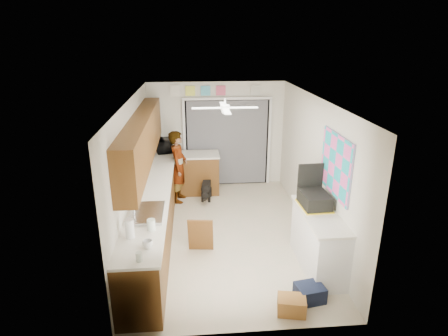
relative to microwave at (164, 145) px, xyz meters
name	(u,v)px	position (x,y,z in m)	size (l,w,h in m)	color
floor	(226,233)	(1.25, -2.25, -1.09)	(5.00, 5.00, 0.00)	#C1B69B
ceiling	(226,99)	(1.25, -2.25, 1.41)	(5.00, 5.00, 0.00)	white
wall_back	(217,135)	(1.25, 0.25, 0.16)	(3.20, 3.20, 0.00)	silver
wall_front	(245,245)	(1.25, -4.75, 0.16)	(3.20, 3.20, 0.00)	silver
wall_left	(134,173)	(-0.35, -2.25, 0.16)	(5.00, 5.00, 0.00)	silver
wall_right	(314,168)	(2.85, -2.25, 0.16)	(5.00, 5.00, 0.00)	silver
left_base_cabinets	(154,214)	(-0.05, -2.25, -0.64)	(0.60, 4.80, 0.90)	brown
left_countertop	(153,190)	(-0.04, -2.25, -0.17)	(0.62, 4.80, 0.04)	white
upper_cabinets	(142,139)	(-0.19, -2.05, 0.71)	(0.32, 4.00, 0.80)	brown
sink_basin	(147,213)	(-0.04, -3.25, -0.13)	(0.50, 0.76, 0.06)	silver
faucet	(134,208)	(-0.23, -3.25, -0.04)	(0.03, 0.03, 0.22)	silver
peninsula_base	(197,174)	(0.75, -0.25, -0.64)	(1.00, 0.60, 0.90)	brown
peninsula_top	(196,155)	(0.75, -0.25, -0.17)	(1.04, 0.64, 0.04)	white
back_opening_recess	(227,143)	(1.50, 0.22, -0.04)	(2.00, 0.06, 2.10)	black
curtain_panel	(227,143)	(1.50, 0.18, -0.04)	(1.90, 0.03, 2.05)	slate
door_trim_left	(185,144)	(0.48, 0.19, -0.04)	(0.06, 0.04, 2.10)	white
door_trim_right	(269,142)	(2.52, 0.19, -0.04)	(0.06, 0.04, 2.10)	white
door_trim_head	(227,99)	(1.50, 0.19, 1.03)	(2.10, 0.04, 0.06)	white
header_frame_0	(190,91)	(0.65, 0.22, 1.21)	(0.22, 0.02, 0.22)	#EDF752
header_frame_1	(206,91)	(1.00, 0.22, 1.21)	(0.22, 0.02, 0.22)	#51BDDA
header_frame_2	(221,91)	(1.35, 0.22, 1.21)	(0.22, 0.02, 0.22)	#DE5378
header_frame_4	(255,90)	(2.15, 0.22, 1.21)	(0.22, 0.02, 0.22)	beige
route66_sign	(175,91)	(0.30, 0.22, 1.21)	(0.22, 0.02, 0.26)	silver
right_counter_base	(318,242)	(2.60, -3.45, -0.64)	(0.50, 1.40, 0.90)	white
right_counter_top	(320,215)	(2.59, -3.45, -0.17)	(0.54, 1.44, 0.04)	white
abstract_painting	(336,165)	(2.83, -3.25, 0.56)	(0.03, 1.15, 0.95)	#FA5CB4
ceiling_fan	(225,108)	(1.25, -2.05, 1.23)	(1.14, 1.14, 0.24)	white
microwave	(164,145)	(0.00, 0.00, 0.00)	(0.53, 0.36, 0.29)	black
cup	(148,244)	(0.07, -4.21, -0.09)	(0.13, 0.13, 0.10)	white
jar_a	(151,225)	(0.08, -3.75, -0.07)	(0.11, 0.11, 0.16)	silver
jar_b	(139,257)	(0.00, -4.50, -0.09)	(0.08, 0.08, 0.12)	silver
paper_towel_roll	(129,229)	(-0.19, -3.93, -0.01)	(0.12, 0.12, 0.27)	white
suitcase	(315,200)	(2.57, -3.19, -0.03)	(0.41, 0.54, 0.23)	black
suitcase_rim	(314,206)	(2.57, -3.19, -0.14)	(0.44, 0.58, 0.02)	yellow
suitcase_lid	(310,178)	(2.57, -2.90, 0.22)	(0.42, 0.03, 0.50)	black
cardboard_box	(292,305)	(1.93, -4.45, -0.97)	(0.37, 0.28, 0.23)	#A97435
navy_crate	(310,293)	(2.25, -4.22, -0.97)	(0.38, 0.32, 0.23)	#131A31
cabinet_door_panel	(201,235)	(0.77, -2.85, -0.77)	(0.42, 0.03, 0.64)	brown
man	(178,167)	(0.35, -0.70, -0.29)	(0.58, 0.38, 1.60)	white
dog	(207,190)	(0.95, -0.69, -0.85)	(0.26, 0.60, 0.47)	black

